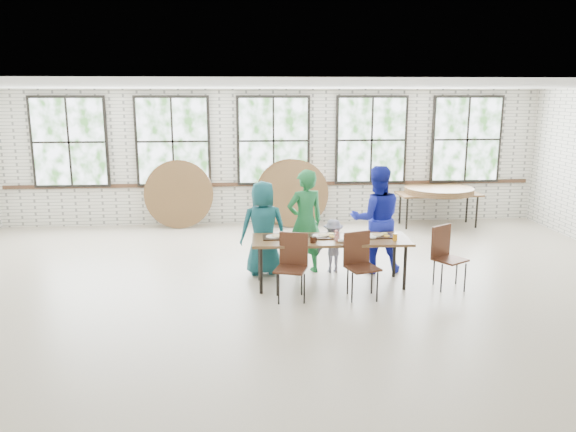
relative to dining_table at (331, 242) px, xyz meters
name	(u,v)px	position (x,y,z in m)	size (l,w,h in m)	color
room	(273,143)	(-0.64, 4.28, 1.14)	(12.00, 12.00, 12.00)	#B1A08D
dining_table	(331,242)	(0.00, 0.00, 0.00)	(2.42, 0.88, 0.74)	brown
chair_near_left	(292,260)	(-0.64, -0.49, -0.13)	(0.53, 0.52, 0.95)	#462517
chair_near_right	(360,259)	(0.34, -0.51, -0.13)	(0.52, 0.51, 0.95)	#462517
chair_spare	(445,251)	(1.72, -0.21, -0.13)	(0.57, 0.57, 0.95)	#462517
adult_teal	(263,228)	(-1.01, 0.65, 0.08)	(0.75, 0.49, 1.54)	#1C536A
adult_green	(305,222)	(-0.33, 0.65, 0.17)	(0.63, 0.41, 1.72)	#1D6F39
toddler	(333,246)	(0.14, 0.65, -0.25)	(0.57, 0.33, 0.89)	#17133D
adult_blue	(376,219)	(0.85, 0.65, 0.19)	(0.86, 0.67, 1.76)	#1722A7
storage_table	(439,196)	(2.99, 3.74, 0.00)	(1.83, 0.82, 0.74)	brown
tabletop_clutter	(339,237)	(0.12, -0.04, 0.08)	(2.01, 0.58, 0.11)	black
round_tops_stacked	(439,190)	(2.99, 3.74, 0.12)	(1.50, 1.50, 0.13)	brown
round_tops_leaning	(255,194)	(-1.07, 3.98, 0.05)	(4.03, 0.37, 1.50)	brown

